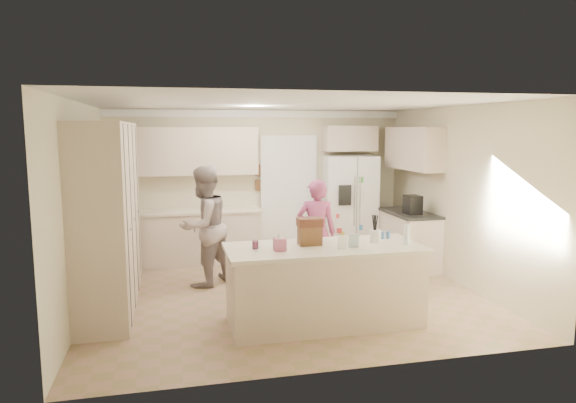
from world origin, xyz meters
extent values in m
cube|color=#A27C66|center=(0.00, 0.00, -0.01)|extent=(5.20, 4.60, 0.02)
cube|color=white|center=(0.00, 0.00, 2.61)|extent=(5.20, 4.60, 0.02)
cube|color=beige|center=(0.00, 2.31, 1.30)|extent=(5.20, 0.02, 2.60)
cube|color=beige|center=(0.00, -2.31, 1.30)|extent=(5.20, 0.02, 2.60)
cube|color=beige|center=(-2.61, 0.00, 1.30)|extent=(0.02, 4.60, 2.60)
cube|color=beige|center=(2.61, 0.00, 1.30)|extent=(0.02, 4.60, 2.60)
cube|color=white|center=(0.00, 2.26, 2.53)|extent=(5.20, 0.08, 0.12)
cube|color=beige|center=(-2.30, 0.20, 1.18)|extent=(0.60, 2.60, 2.35)
cube|color=beige|center=(-1.15, 2.00, 0.44)|extent=(2.20, 0.60, 0.88)
cube|color=#EEE3C4|center=(-1.15, 1.99, 0.90)|extent=(2.24, 0.63, 0.04)
cube|color=beige|center=(-1.15, 2.12, 1.90)|extent=(2.20, 0.35, 0.80)
cube|color=black|center=(0.55, 2.28, 1.05)|extent=(0.90, 0.06, 2.10)
cube|color=white|center=(0.55, 2.24, 1.05)|extent=(1.02, 0.03, 2.22)
cube|color=brown|center=(0.02, 2.27, 1.55)|extent=(0.15, 0.02, 0.20)
cube|color=brown|center=(0.02, 2.27, 1.28)|extent=(0.15, 0.02, 0.20)
cube|color=white|center=(1.60, 1.94, 0.90)|extent=(0.99, 0.82, 1.80)
cube|color=gray|center=(1.60, 1.59, 0.90)|extent=(0.02, 0.02, 1.78)
cube|color=black|center=(1.38, 1.58, 1.15)|extent=(0.22, 0.03, 0.35)
cylinder|color=silver|center=(1.55, 1.57, 1.05)|extent=(0.02, 0.02, 0.85)
cylinder|color=silver|center=(1.65, 1.57, 1.05)|extent=(0.02, 0.02, 0.85)
cube|color=beige|center=(1.65, 2.12, 2.10)|extent=(0.95, 0.35, 0.45)
cube|color=beige|center=(2.30, 1.00, 0.44)|extent=(0.60, 1.20, 0.88)
cube|color=#2D2B28|center=(2.29, 1.00, 0.90)|extent=(0.63, 1.24, 0.04)
cube|color=beige|center=(2.43, 1.20, 1.95)|extent=(0.35, 1.50, 0.70)
cube|color=black|center=(2.25, 0.80, 1.07)|extent=(0.22, 0.28, 0.30)
cube|color=beige|center=(0.20, -1.10, 0.44)|extent=(2.20, 0.90, 0.88)
cube|color=#EEE3C4|center=(0.20, -1.10, 0.90)|extent=(2.28, 0.96, 0.05)
cylinder|color=white|center=(0.85, -1.05, 1.00)|extent=(0.13, 0.13, 0.15)
cube|color=#C66289|center=(-0.35, -1.20, 1.00)|extent=(0.13, 0.13, 0.14)
cone|color=white|center=(-0.35, -1.20, 1.10)|extent=(0.08, 0.08, 0.08)
cube|color=brown|center=(0.05, -1.00, 1.04)|extent=(0.26, 0.18, 0.22)
cube|color=#592D1E|center=(0.05, -1.00, 1.20)|extent=(0.28, 0.20, 0.10)
cylinder|color=#59263F|center=(-0.60, -1.05, 0.97)|extent=(0.07, 0.07, 0.09)
cube|color=white|center=(0.35, -1.30, 1.01)|extent=(0.12, 0.06, 0.16)
cube|color=silver|center=(0.50, -1.25, 1.01)|extent=(0.12, 0.05, 0.16)
cylinder|color=silver|center=(1.15, -1.25, 1.04)|extent=(0.07, 0.07, 0.24)
cylinder|color=#456FA5|center=(1.02, -0.88, 0.97)|extent=(0.05, 0.05, 0.09)
cylinder|color=#456FA5|center=(1.09, -0.88, 0.97)|extent=(0.05, 0.05, 0.09)
imported|color=gray|center=(-1.07, 0.72, 0.88)|extent=(1.08, 1.06, 1.75)
imported|color=#A74189|center=(0.53, 0.37, 0.78)|extent=(0.65, 0.53, 1.56)
camera|label=1|loc=(-1.51, -6.66, 2.26)|focal=32.00mm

